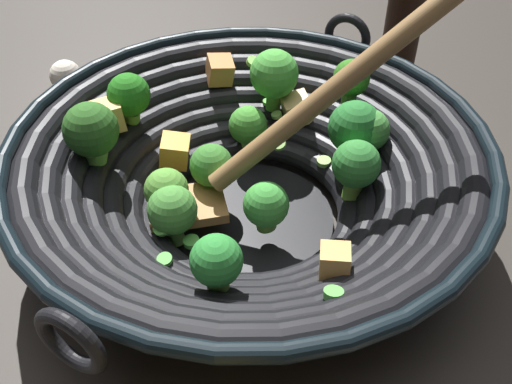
# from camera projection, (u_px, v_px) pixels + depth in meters

# --- Properties ---
(ground_plane) EXTENTS (4.00, 4.00, 0.00)m
(ground_plane) POSITION_uv_depth(u_px,v_px,m) (250.00, 224.00, 0.57)
(ground_plane) COLOR #332D28
(wok) EXTENTS (0.44, 0.43, 0.23)m
(wok) POSITION_uv_depth(u_px,v_px,m) (250.00, 171.00, 0.52)
(wok) COLOR black
(wok) RESTS_ON ground
(soy_sauce_bottle) EXTENTS (0.05, 0.05, 0.19)m
(soy_sauce_bottle) POSITION_uv_depth(u_px,v_px,m) (404.00, 20.00, 0.72)
(soy_sauce_bottle) COLOR black
(soy_sauce_bottle) RESTS_ON ground
(garlic_bulb) EXTENTS (0.04, 0.04, 0.04)m
(garlic_bulb) POSITION_uv_depth(u_px,v_px,m) (66.00, 76.00, 0.74)
(garlic_bulb) COLOR silver
(garlic_bulb) RESTS_ON ground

